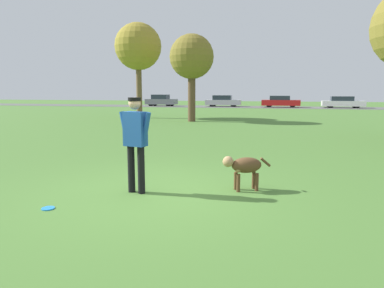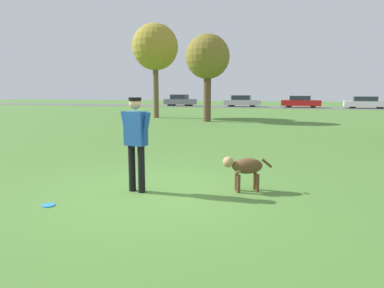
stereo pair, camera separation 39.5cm
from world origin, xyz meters
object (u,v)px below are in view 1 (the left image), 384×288
at_px(tree_far_left, 138,47).
at_px(dog, 244,166).
at_px(tree_mid_center, 192,58).
at_px(parked_car_white, 343,102).
at_px(parked_car_silver, 223,101).
at_px(parked_car_red, 281,102).
at_px(person, 135,137).
at_px(parked_car_grey, 161,100).
at_px(frisbee, 48,208).

bearing_deg(tree_far_left, dog, -61.74).
height_order(tree_mid_center, parked_car_white, tree_mid_center).
xyz_separation_m(tree_mid_center, parked_car_silver, (-1.18, 21.02, -3.20)).
bearing_deg(parked_car_silver, parked_car_red, -2.98).
bearing_deg(tree_mid_center, person, -80.16).
bearing_deg(tree_mid_center, parked_car_red, 74.78).
xyz_separation_m(dog, parked_car_grey, (-13.61, 35.33, 0.24)).
distance_m(parked_car_grey, parked_car_silver, 7.92).
height_order(tree_mid_center, parked_car_red, tree_mid_center).
height_order(dog, tree_mid_center, tree_mid_center).
xyz_separation_m(person, parked_car_white, (9.81, 35.91, -0.40)).
relative_size(tree_far_left, parked_car_silver, 1.51).
bearing_deg(person, frisbee, -119.78).
distance_m(tree_mid_center, parked_car_silver, 21.30).
distance_m(dog, tree_far_left, 19.03).
bearing_deg(parked_car_grey, person, -70.99).
relative_size(frisbee, parked_car_white, 0.05).
relative_size(person, parked_car_red, 0.40).
height_order(parked_car_silver, parked_car_white, parked_car_silver).
bearing_deg(person, parked_car_grey, 119.55).
bearing_deg(frisbee, person, 48.70).
distance_m(parked_car_silver, parked_car_white, 13.59).
relative_size(tree_far_left, parked_car_white, 1.43).
relative_size(dog, parked_car_red, 0.21).
distance_m(person, parked_car_white, 37.23).
bearing_deg(parked_car_silver, tree_far_left, -100.11).
distance_m(tree_mid_center, tree_far_left, 4.76).
distance_m(person, tree_mid_center, 15.50).
height_order(person, parked_car_red, person).
distance_m(dog, tree_mid_center, 15.48).
relative_size(dog, parked_car_white, 0.20).
bearing_deg(parked_car_red, tree_mid_center, -102.83).
xyz_separation_m(frisbee, parked_car_silver, (-2.75, 37.21, 0.67)).
bearing_deg(dog, tree_mid_center, -96.26).
relative_size(person, parked_car_grey, 0.45).
height_order(parked_car_grey, parked_car_white, parked_car_grey).
bearing_deg(parked_car_silver, dog, -81.85).
relative_size(dog, parked_car_silver, 0.21).
bearing_deg(person, parked_car_white, 86.24).
distance_m(dog, parked_car_white, 36.18).
bearing_deg(parked_car_white, parked_car_red, -176.94).
distance_m(dog, parked_car_grey, 37.87).
height_order(parked_car_grey, parked_car_red, parked_car_grey).
distance_m(parked_car_red, parked_car_white, 6.76).
xyz_separation_m(tree_far_left, parked_car_red, (9.90, 18.88, -4.19)).
height_order(parked_car_grey, parked_car_silver, parked_car_grey).
height_order(parked_car_red, parked_car_white, parked_car_red).
bearing_deg(parked_car_grey, tree_mid_center, -65.53).
relative_size(frisbee, parked_car_silver, 0.05).
height_order(parked_car_silver, parked_car_red, parked_car_silver).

